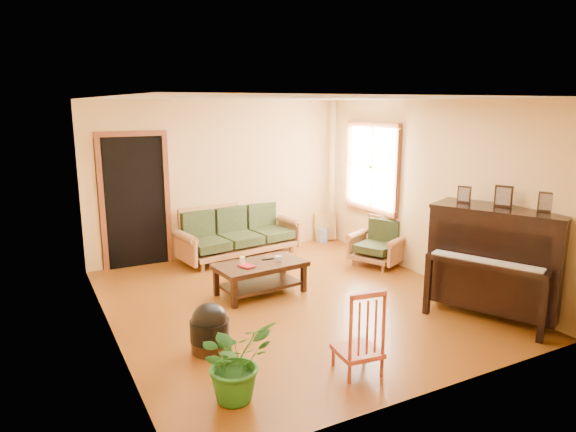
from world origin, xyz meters
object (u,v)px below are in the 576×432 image
sofa (240,232)px  potted_plant (235,360)px  piano (496,262)px  coffee_table (260,278)px  armchair (377,242)px  ceramic_crock (323,235)px  footstool (210,334)px  red_chair (358,330)px

sofa → potted_plant: (-1.66, -3.91, -0.08)m
piano → coffee_table: bearing=114.2°
armchair → potted_plant: 4.24m
coffee_table → ceramic_crock: size_ratio=4.68×
coffee_table → footstool: bearing=-132.5°
armchair → potted_plant: (-3.43, -2.50, -0.02)m
sofa → footstool: 3.37m
piano → ceramic_crock: bearing=66.5°
armchair → sofa: bearing=116.7°
ceramic_crock → red_chair: bearing=-117.6°
piano → sofa: bearing=91.9°
red_chair → ceramic_crock: (2.21, 4.23, -0.30)m
piano → potted_plant: 3.53m
armchair → footstool: size_ratio=1.84×
piano → footstool: piano is taller
sofa → coffee_table: sofa is taller
sofa → piano: piano is taller
coffee_table → potted_plant: 2.55m
coffee_table → ceramic_crock: 2.88m
sofa → armchair: bearing=-47.1°
armchair → red_chair: 3.42m
armchair → footstool: bearing=-179.6°
red_chair → potted_plant: 1.22m
ceramic_crock → potted_plant: size_ratio=0.35×
armchair → piano: size_ratio=0.50×
sofa → coffee_table: (-0.40, -1.70, -0.22)m
coffee_table → ceramic_crock: bearing=41.3°
coffee_table → armchair: armchair is taller
piano → footstool: bearing=143.9°
ceramic_crock → footstool: bearing=-136.4°
armchair → red_chair: bearing=-154.9°
sofa → potted_plant: 4.25m
armchair → red_chair: size_ratio=0.88×
armchair → ceramic_crock: armchair is taller
sofa → piano: (1.84, -3.65, 0.23)m
red_chair → ceramic_crock: red_chair is taller
coffee_table → red_chair: 2.34m
armchair → ceramic_crock: bearing=65.8°
piano → ceramic_crock: piano is taller
sofa → red_chair: 4.05m
sofa → ceramic_crock: sofa is taller
ceramic_crock → coffee_table: bearing=-138.7°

